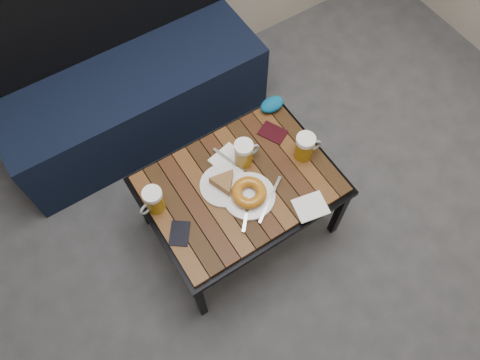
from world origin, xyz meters
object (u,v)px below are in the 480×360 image
bench (132,94)px  plate_pie (224,184)px  cafe_table (240,188)px  passport_navy (180,233)px  passport_burgundy (273,133)px  knit_pouch (272,104)px  beer_mug_left (154,200)px  beer_mug_centre (244,153)px  plate_bagel (249,194)px  beer_mug_right (305,147)px

bench → plate_pie: bench is taller
cafe_table → passport_navy: (-0.34, -0.06, 0.05)m
passport_burgundy → knit_pouch: knit_pouch is taller
plate_pie → passport_navy: (-0.27, -0.09, -0.02)m
beer_mug_left → beer_mug_centre: beer_mug_centre is taller
bench → plate_bagel: bearing=-81.7°
cafe_table → passport_burgundy: 0.31m
bench → beer_mug_left: 0.84m
cafe_table → beer_mug_centre: size_ratio=6.20×
beer_mug_left → passport_burgundy: size_ratio=1.09×
cafe_table → knit_pouch: size_ratio=6.85×
bench → plate_bagel: size_ratio=4.92×
cafe_table → passport_navy: 0.35m
bench → passport_burgundy: bearing=-60.3°
plate_bagel → knit_pouch: bearing=43.9°
bench → passport_burgundy: (0.41, -0.72, 0.20)m
cafe_table → plate_bagel: (-0.00, -0.08, 0.07)m
beer_mug_centre → plate_bagel: size_ratio=0.48×
beer_mug_centre → beer_mug_right: bearing=-25.4°
bench → beer_mug_right: bearing=-62.8°
bench → passport_navy: (-0.20, -0.92, 0.20)m
cafe_table → knit_pouch: knit_pouch is taller
bench → passport_burgundy: bench is taller
cafe_table → plate_bagel: 0.10m
passport_navy → passport_burgundy: size_ratio=0.92×
bench → cafe_table: bearing=-80.7°
bench → plate_pie: 0.87m
beer_mug_right → passport_navy: size_ratio=1.24×
plate_pie → knit_pouch: bearing=29.7°
cafe_table → passport_burgundy: passport_burgundy is taller
beer_mug_left → knit_pouch: bearing=179.2°
bench → plate_pie: size_ratio=6.60×
bench → passport_navy: bench is taller
passport_navy → beer_mug_right: bearing=39.4°
beer_mug_centre → passport_burgundy: beer_mug_centre is taller
cafe_table → plate_pie: size_ratio=3.96×
beer_mug_left → plate_pie: size_ratio=0.62×
beer_mug_right → passport_navy: 0.66m
cafe_table → passport_navy: size_ratio=7.58×
beer_mug_left → plate_pie: beer_mug_left is taller
passport_burgundy → cafe_table: bearing=-179.5°
plate_pie → plate_bagel: size_ratio=0.74×
cafe_table → beer_mug_right: (0.32, -0.03, 0.11)m
beer_mug_centre → beer_mug_right: size_ratio=0.99×
knit_pouch → beer_mug_centre: bearing=-147.1°
beer_mug_centre → passport_burgundy: (0.19, 0.05, -0.07)m
beer_mug_centre → knit_pouch: 0.33m
passport_navy → beer_mug_centre: bearing=56.4°
beer_mug_right → plate_pie: 0.39m
knit_pouch → cafe_table: bearing=-143.2°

